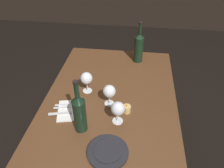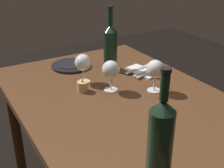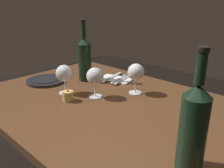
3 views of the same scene
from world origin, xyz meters
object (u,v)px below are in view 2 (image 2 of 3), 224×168
Objects in this scene: wine_bottle at (161,137)px; folded_napkin at (142,71)px; wine_glass_centre at (83,63)px; votive_candle at (83,87)px; table_knife at (139,68)px; wine_glass_left at (110,70)px; wine_bottle_second at (110,46)px; fork_outer at (148,73)px; dinner_plate at (71,65)px; wine_glass_right at (155,70)px; fork_inner at (145,72)px.

wine_bottle is 1.67× the size of folded_napkin.
wine_glass_centre is 2.23× the size of votive_candle.
folded_napkin is 1.00× the size of table_knife.
wine_glass_left is at bearing -117.12° from votive_candle.
wine_bottle_second is at bearing -56.06° from votive_candle.
wine_glass_centre is 0.71× the size of folded_napkin.
fork_outer is 0.85× the size of table_knife.
wine_glass_left is 0.29m from fork_outer.
wine_bottle_second is 1.57× the size of dinner_plate.
wine_glass_right reaches higher than dinner_plate.
wine_glass_left is at bearing -16.34° from wine_bottle.
dinner_plate is (0.49, 0.22, -0.10)m from wine_glass_right.
fork_inner is (0.08, -0.27, -0.09)m from wine_glass_left.
votive_candle is 0.39m from folded_napkin.
wine_glass_left and wine_glass_centre have the same top height.
dinner_plate is (0.95, -0.13, -0.13)m from wine_bottle.
fork_outer is at bearing -78.31° from wine_glass_left.
wine_glass_centre is 0.73m from wine_bottle.
votive_candle reaches higher than folded_napkin.
table_knife is (0.71, -0.43, -0.12)m from wine_bottle.
wine_glass_left is at bearing 116.93° from table_knife.
wine_bottle is 1.57× the size of dinner_plate.
dinner_plate is (0.38, 0.04, -0.10)m from wine_glass_left.
fork_outer is (-0.01, -0.38, -0.01)m from votive_candle.
votive_candle is 0.32× the size of folded_napkin.
fork_inner and table_knife have the same top height.
wine_glass_right is 2.33× the size of votive_candle.
dinner_plate is at bearing 48.37° from folded_napkin.
wine_glass_left is 0.72× the size of table_knife.
wine_glass_left is 0.67× the size of dinner_plate.
wine_bottle_second is at bearing 52.81° from table_knife.
wine_glass_centre is 0.35m from folded_napkin.
wine_bottle reaches higher than votive_candle.
folded_napkin is at bearing -68.45° from wine_glass_left.
wine_glass_right is 0.45× the size of wine_bottle.
wine_glass_right is 0.58m from wine_bottle.
fork_inner is 0.85× the size of table_knife.
table_knife is at bearing 0.00° from fork_outer.
wine_glass_left is 0.27m from wine_bottle_second.
wine_bottle is (-0.46, 0.34, 0.02)m from wine_glass_right.
fork_inner is at bearing -33.61° from wine_bottle.
wine_glass_left is 0.96× the size of wine_glass_right.
wine_bottle is at bearing 172.43° from dinner_plate.
wine_glass_centre is 0.84× the size of fork_outer.
wine_glass_left is 0.84× the size of fork_inner.
fork_outer is (-0.02, 0.00, 0.00)m from fork_inner.
fork_inner is (-0.15, -0.13, -0.12)m from wine_bottle_second.
wine_bottle_second reaches higher than fork_inner.
fork_inner is at bearing -139.83° from wine_bottle_second.
folded_napkin is (0.22, -0.09, -0.11)m from wine_glass_right.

